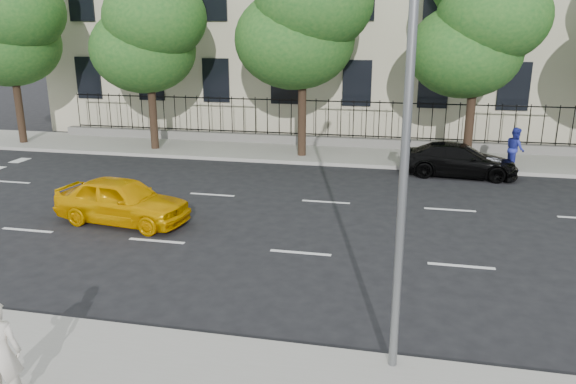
{
  "coord_description": "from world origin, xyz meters",
  "views": [
    {
      "loc": [
        2.51,
        -10.74,
        5.61
      ],
      "look_at": [
        -0.44,
        3.0,
        1.47
      ],
      "focal_mm": 35.0,
      "sensor_mm": 36.0,
      "label": 1
    }
  ],
  "objects": [
    {
      "name": "street_light",
      "position": [
        2.5,
        -1.77,
        5.15
      ],
      "size": [
        0.25,
        3.32,
        8.05
      ],
      "color": "slate",
      "rests_on": "near_sidewalk"
    },
    {
      "name": "tree_d",
      "position": [
        5.04,
        13.36,
        5.84
      ],
      "size": [
        5.34,
        4.94,
        8.84
      ],
      "color": "#382619",
      "rests_on": "far_sidewalk"
    },
    {
      "name": "far_sidewalk",
      "position": [
        0.0,
        14.0,
        0.07
      ],
      "size": [
        60.0,
        4.0,
        0.15
      ],
      "primitive_type": "cube",
      "color": "gray",
      "rests_on": "ground"
    },
    {
      "name": "ground",
      "position": [
        0.0,
        0.0,
        0.0
      ],
      "size": [
        120.0,
        120.0,
        0.0
      ],
      "primitive_type": "plane",
      "color": "black",
      "rests_on": "ground"
    },
    {
      "name": "tree_c",
      "position": [
        -1.96,
        13.36,
        6.41
      ],
      "size": [
        5.89,
        5.5,
        9.8
      ],
      "color": "#382619",
      "rests_on": "far_sidewalk"
    },
    {
      "name": "black_sedan",
      "position": [
        4.55,
        11.5,
        0.64
      ],
      "size": [
        4.5,
        2.05,
        1.28
      ],
      "primitive_type": "imported",
      "rotation": [
        0.0,
        0.0,
        1.51
      ],
      "color": "black",
      "rests_on": "ground"
    },
    {
      "name": "yellow_taxi",
      "position": [
        -5.6,
        3.7,
        0.69
      ],
      "size": [
        4.24,
        2.16,
        1.38
      ],
      "primitive_type": "imported",
      "rotation": [
        0.0,
        0.0,
        1.44
      ],
      "color": "#E8A200",
      "rests_on": "ground"
    },
    {
      "name": "lane_markings",
      "position": [
        0.0,
        4.75,
        0.01
      ],
      "size": [
        49.6,
        4.62,
        0.01
      ],
      "primitive_type": null,
      "color": "silver",
      "rests_on": "ground"
    },
    {
      "name": "iron_fence",
      "position": [
        0.0,
        15.7,
        0.65
      ],
      "size": [
        30.0,
        0.5,
        2.2
      ],
      "color": "slate",
      "rests_on": "far_sidewalk"
    },
    {
      "name": "pedestrian_far",
      "position": [
        6.73,
        12.4,
        1.0
      ],
      "size": [
        0.81,
        0.95,
        1.69
      ],
      "primitive_type": "imported",
      "rotation": [
        0.0,
        0.0,
        1.8
      ],
      "color": "#242E9C",
      "rests_on": "far_sidewalk"
    },
    {
      "name": "tree_a",
      "position": [
        -15.96,
        13.36,
        6.13
      ],
      "size": [
        5.71,
        5.31,
        9.39
      ],
      "color": "#382619",
      "rests_on": "far_sidewalk"
    },
    {
      "name": "tree_b",
      "position": [
        -8.96,
        13.36,
        5.84
      ],
      "size": [
        5.53,
        5.12,
        8.97
      ],
      "color": "#382619",
      "rests_on": "far_sidewalk"
    }
  ]
}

